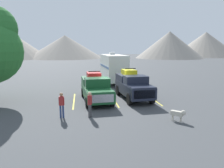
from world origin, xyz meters
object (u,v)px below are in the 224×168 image
at_px(pickup_truck_b, 133,85).
at_px(person_a, 90,103).
at_px(pickup_truck_a, 96,88).
at_px(camper_trailer_a, 113,67).
at_px(dog, 179,113).
at_px(person_b, 62,103).

height_order(pickup_truck_b, person_a, pickup_truck_b).
xyz_separation_m(pickup_truck_a, camper_trailer_a, (2.82, 8.43, 0.92)).
xyz_separation_m(pickup_truck_b, dog, (1.38, -6.33, -0.70)).
bearing_deg(camper_trailer_a, dog, -82.71).
bearing_deg(camper_trailer_a, pickup_truck_b, -86.66).
xyz_separation_m(pickup_truck_b, person_a, (-4.01, -4.70, -0.25)).
relative_size(person_b, dog, 2.07).
height_order(pickup_truck_a, person_b, pickup_truck_a).
bearing_deg(person_a, dog, -16.84).
xyz_separation_m(camper_trailer_a, person_a, (-3.54, -12.89, -1.07)).
bearing_deg(person_b, person_a, -4.14).
distance_m(pickup_truck_b, person_b, 7.40).
bearing_deg(pickup_truck_b, pickup_truck_a, -175.84).
bearing_deg(camper_trailer_a, person_b, -112.71).
bearing_deg(person_a, camper_trailer_a, 74.66).
height_order(pickup_truck_b, dog, pickup_truck_b).
xyz_separation_m(pickup_truck_b, camper_trailer_a, (-0.48, 8.19, 0.82)).
bearing_deg(dog, pickup_truck_b, 102.29).
bearing_deg(pickup_truck_a, person_b, -120.21).
distance_m(camper_trailer_a, person_b, 13.88).
xyz_separation_m(pickup_truck_a, pickup_truck_b, (3.30, 0.24, 0.10)).
bearing_deg(pickup_truck_a, camper_trailer_a, 71.51).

